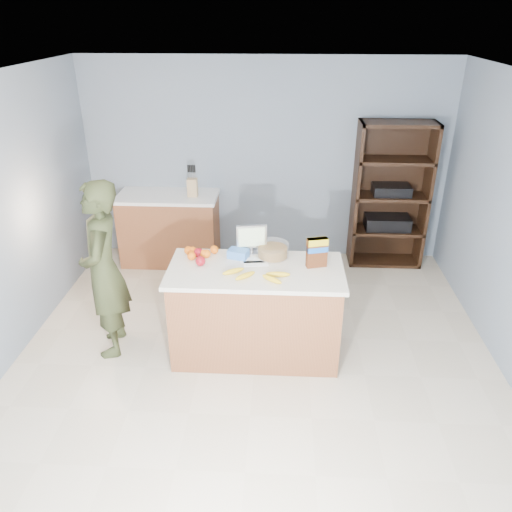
# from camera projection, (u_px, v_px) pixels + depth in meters

# --- Properties ---
(floor) EXTENTS (4.50, 5.00, 0.02)m
(floor) POSITION_uv_depth(u_px,v_px,m) (254.00, 371.00, 4.54)
(floor) COLOR beige
(floor) RESTS_ON ground
(walls) EXTENTS (4.52, 5.02, 2.51)m
(walls) POSITION_uv_depth(u_px,v_px,m) (254.00, 200.00, 3.80)
(walls) COLOR gray
(walls) RESTS_ON ground
(counter_peninsula) EXTENTS (1.56, 0.76, 0.90)m
(counter_peninsula) POSITION_uv_depth(u_px,v_px,m) (256.00, 315.00, 4.62)
(counter_peninsula) COLOR brown
(counter_peninsula) RESTS_ON ground
(back_cabinet) EXTENTS (1.24, 0.62, 0.90)m
(back_cabinet) POSITION_uv_depth(u_px,v_px,m) (170.00, 228.00, 6.36)
(back_cabinet) COLOR brown
(back_cabinet) RESTS_ON ground
(shelving_unit) EXTENTS (0.90, 0.40, 1.80)m
(shelving_unit) POSITION_uv_depth(u_px,v_px,m) (389.00, 197.00, 6.18)
(shelving_unit) COLOR black
(shelving_unit) RESTS_ON ground
(person) EXTENTS (0.52, 0.68, 1.68)m
(person) POSITION_uv_depth(u_px,v_px,m) (104.00, 270.00, 4.50)
(person) COLOR #31381D
(person) RESTS_ON ground
(knife_block) EXTENTS (0.12, 0.10, 0.31)m
(knife_block) POSITION_uv_depth(u_px,v_px,m) (192.00, 187.00, 6.07)
(knife_block) COLOR tan
(knife_block) RESTS_ON back_cabinet
(envelopes) EXTENTS (0.27, 0.20, 0.00)m
(envelopes) POSITION_uv_depth(u_px,v_px,m) (254.00, 262.00, 4.52)
(envelopes) COLOR white
(envelopes) RESTS_ON counter_peninsula
(bananas) EXTENTS (0.60, 0.29, 0.05)m
(bananas) POSITION_uv_depth(u_px,v_px,m) (257.00, 275.00, 4.25)
(bananas) COLOR yellow
(bananas) RESTS_ON counter_peninsula
(apples) EXTENTS (0.13, 0.26, 0.09)m
(apples) POSITION_uv_depth(u_px,v_px,m) (199.00, 257.00, 4.51)
(apples) COLOR maroon
(apples) RESTS_ON counter_peninsula
(oranges) EXTENTS (0.32, 0.22, 0.08)m
(oranges) POSITION_uv_depth(u_px,v_px,m) (199.00, 252.00, 4.61)
(oranges) COLOR orange
(oranges) RESTS_ON counter_peninsula
(blue_carton) EXTENTS (0.21, 0.17, 0.08)m
(blue_carton) POSITION_uv_depth(u_px,v_px,m) (238.00, 254.00, 4.58)
(blue_carton) COLOR blue
(blue_carton) RESTS_ON counter_peninsula
(salad_bowl) EXTENTS (0.30, 0.30, 0.13)m
(salad_bowl) POSITION_uv_depth(u_px,v_px,m) (273.00, 251.00, 4.60)
(salad_bowl) COLOR #267219
(salad_bowl) RESTS_ON counter_peninsula
(tv) EXTENTS (0.28, 0.12, 0.28)m
(tv) POSITION_uv_depth(u_px,v_px,m) (252.00, 238.00, 4.61)
(tv) COLOR silver
(tv) RESTS_ON counter_peninsula
(cereal_box) EXTENTS (0.19, 0.11, 0.27)m
(cereal_box) POSITION_uv_depth(u_px,v_px,m) (317.00, 250.00, 4.37)
(cereal_box) COLOR #592B14
(cereal_box) RESTS_ON counter_peninsula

